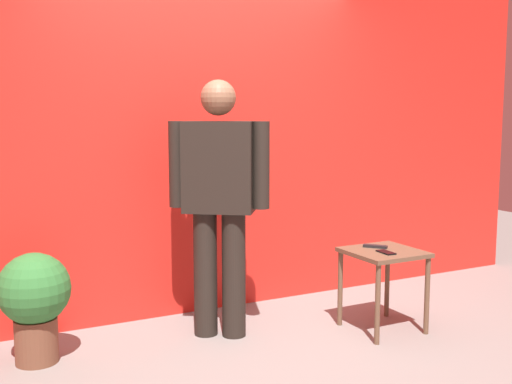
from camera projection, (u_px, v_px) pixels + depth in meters
The scene contains 7 objects.
ground_plane at pixel (281, 361), 3.89m from camera, with size 12.00×12.00×0.00m, color gray.
back_wall_red at pixel (204, 136), 4.78m from camera, with size 6.29×0.12×2.70m, color red.
standing_person at pixel (219, 195), 4.22m from camera, with size 0.63×0.49×1.75m.
side_table at pixel (383, 264), 4.39m from camera, with size 0.49×0.49×0.57m.
cell_phone at pixel (386, 252), 4.29m from camera, with size 0.07×0.14×0.01m, color black.
tv_remote at pixel (375, 246), 4.46m from camera, with size 0.04×0.17×0.02m, color black.
potted_plant at pixel (35, 298), 3.82m from camera, with size 0.44×0.44×0.69m.
Camera 1 is at (-1.85, -3.24, 1.54)m, focal length 43.93 mm.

